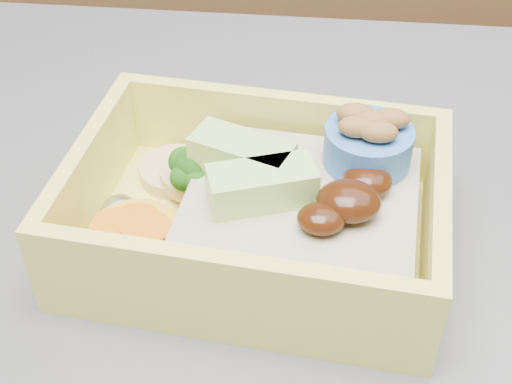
# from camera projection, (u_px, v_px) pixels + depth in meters

# --- Properties ---
(bento_box) EXTENTS (0.22, 0.17, 0.08)m
(bento_box) POSITION_uv_depth(u_px,v_px,m) (268.00, 209.00, 0.40)
(bento_box) COLOR #F2E964
(bento_box) RESTS_ON island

